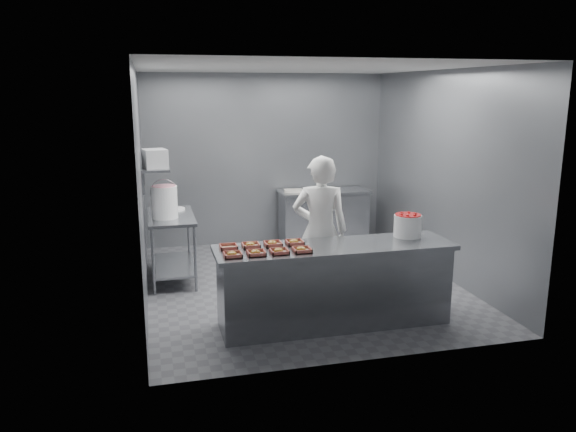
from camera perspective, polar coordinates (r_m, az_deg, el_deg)
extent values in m
plane|color=#4C4C51|center=(7.56, 1.37, -6.87)|extent=(4.50, 4.50, 0.00)
plane|color=white|center=(7.13, 1.49, 14.85)|extent=(4.50, 4.50, 0.00)
cube|color=slate|center=(9.38, -2.24, 5.76)|extent=(4.00, 0.04, 2.80)
cube|color=slate|center=(6.96, -14.68, 2.92)|extent=(0.04, 4.50, 2.80)
cube|color=slate|center=(7.98, 15.46, 4.08)|extent=(0.04, 4.50, 2.80)
cube|color=slate|center=(6.06, 4.79, -3.21)|extent=(2.60, 0.70, 0.05)
cube|color=slate|center=(6.20, 4.72, -7.21)|extent=(2.50, 0.64, 0.85)
cube|color=slate|center=(7.65, -11.82, -0.05)|extent=(0.60, 1.20, 0.04)
cube|color=slate|center=(7.83, -11.59, -4.91)|extent=(0.56, 1.15, 0.03)
cylinder|color=slate|center=(7.22, -13.53, -4.52)|extent=(0.04, 0.04, 0.88)
cylinder|color=slate|center=(7.23, -9.41, -4.29)|extent=(0.04, 0.04, 0.88)
cylinder|color=slate|center=(8.29, -13.64, -2.28)|extent=(0.04, 0.04, 0.88)
cylinder|color=slate|center=(8.31, -10.05, -2.08)|extent=(0.04, 0.04, 0.88)
cube|color=slate|center=(9.35, 3.64, 2.46)|extent=(1.50, 0.60, 0.05)
cube|color=slate|center=(9.44, 3.60, -0.23)|extent=(1.44, 0.55, 0.85)
cube|color=slate|center=(7.53, -13.34, 4.86)|extent=(0.35, 0.90, 0.03)
cube|color=tan|center=(5.66, -5.63, -3.93)|extent=(0.18, 0.18, 0.04)
cube|color=white|center=(5.68, -5.21, -3.95)|extent=(0.10, 0.06, 0.00)
ellipsoid|color=gold|center=(5.65, -5.74, -3.84)|extent=(0.10, 0.10, 0.05)
cube|color=tan|center=(5.69, -3.24, -3.77)|extent=(0.18, 0.18, 0.04)
cube|color=white|center=(5.72, -2.82, -3.80)|extent=(0.10, 0.06, 0.00)
ellipsoid|color=gold|center=(5.69, -3.34, -3.68)|extent=(0.10, 0.10, 0.05)
cube|color=tan|center=(5.74, -0.88, -3.61)|extent=(0.18, 0.18, 0.04)
cube|color=white|center=(5.77, -0.48, -3.64)|extent=(0.10, 0.06, 0.00)
ellipsoid|color=gold|center=(5.74, -0.98, -3.52)|extent=(0.10, 0.10, 0.05)
cube|color=tan|center=(5.80, 1.43, -3.45)|extent=(0.18, 0.18, 0.04)
cube|color=white|center=(5.83, 1.82, -3.48)|extent=(0.10, 0.06, 0.00)
ellipsoid|color=gold|center=(5.79, 1.34, -3.36)|extent=(0.10, 0.10, 0.05)
cube|color=tan|center=(5.94, -6.06, -3.12)|extent=(0.18, 0.18, 0.04)
cube|color=white|center=(5.96, -5.65, -3.15)|extent=(0.10, 0.06, 0.00)
cube|color=tan|center=(5.98, -3.78, -2.98)|extent=(0.18, 0.18, 0.04)
cube|color=white|center=(6.00, -3.38, -3.01)|extent=(0.10, 0.06, 0.00)
ellipsoid|color=gold|center=(5.97, -3.87, -2.90)|extent=(0.10, 0.10, 0.05)
cube|color=tan|center=(6.02, -1.53, -2.84)|extent=(0.18, 0.18, 0.04)
cube|color=white|center=(6.05, -1.14, -2.87)|extent=(0.10, 0.06, 0.00)
ellipsoid|color=gold|center=(6.02, -1.62, -2.75)|extent=(0.10, 0.10, 0.05)
cube|color=tan|center=(6.08, 0.68, -2.69)|extent=(0.18, 0.18, 0.04)
cube|color=white|center=(6.10, 1.06, -2.72)|extent=(0.10, 0.06, 0.00)
ellipsoid|color=gold|center=(6.07, 0.59, -2.61)|extent=(0.10, 0.10, 0.05)
imported|color=white|center=(6.67, 3.28, -1.51)|extent=(0.74, 0.58, 1.80)
cylinder|color=white|center=(6.50, 12.06, -0.99)|extent=(0.31, 0.31, 0.25)
cylinder|color=red|center=(6.48, 12.11, 0.00)|extent=(0.29, 0.29, 0.04)
cylinder|color=white|center=(7.44, -12.44, 1.39)|extent=(0.33, 0.33, 0.42)
cylinder|color=#CF6787|center=(7.40, -12.51, 2.95)|extent=(0.31, 0.31, 0.02)
torus|color=slate|center=(7.42, -12.48, 2.35)|extent=(0.35, 0.01, 0.35)
cylinder|color=white|center=(7.96, -11.47, 0.69)|extent=(0.30, 0.30, 0.02)
cube|color=#CCB28C|center=(8.07, -12.40, 0.81)|extent=(0.19, 0.18, 0.02)
cube|color=gray|center=(7.33, -13.37, 5.70)|extent=(0.33, 0.36, 0.24)
cube|color=silver|center=(9.20, 0.57, 2.59)|extent=(0.33, 0.26, 0.04)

